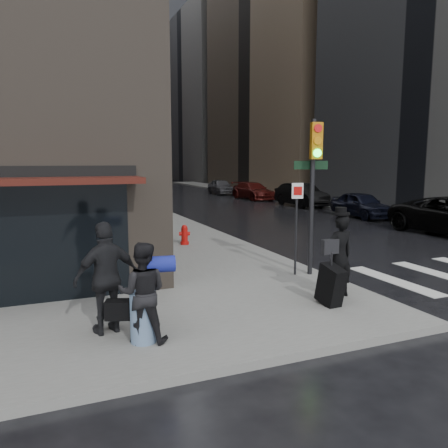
{
  "coord_description": "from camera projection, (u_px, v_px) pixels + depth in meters",
  "views": [
    {
      "loc": [
        -4.6,
        -7.36,
        3.02
      ],
      "look_at": [
        -0.08,
        3.67,
        1.3
      ],
      "focal_mm": 35.0,
      "sensor_mm": 36.0,
      "label": 1
    }
  ],
  "objects": [
    {
      "name": "man_overcoat",
      "position": [
        337.0,
        260.0,
        9.11
      ],
      "size": [
        1.01,
        1.01,
        1.95
      ],
      "rotation": [
        0.0,
        0.0,
        3.19
      ],
      "color": "black",
      "rests_on": "ground"
    },
    {
      "name": "fire_hydrant",
      "position": [
        185.0,
        236.0,
        15.16
      ],
      "size": [
        0.39,
        0.3,
        0.68
      ],
      "rotation": [
        0.0,
        0.0,
        -0.21
      ],
      "color": "#B20E0A",
      "rests_on": "ground"
    },
    {
      "name": "traffic_light",
      "position": [
        312.0,
        176.0,
        10.76
      ],
      "size": [
        0.95,
        0.56,
        3.89
      ],
      "rotation": [
        0.0,
        0.0,
        -0.26
      ],
      "color": "black",
      "rests_on": "ground"
    },
    {
      "name": "man_greycoat",
      "position": [
        107.0,
        278.0,
        7.25
      ],
      "size": [
        1.19,
        0.71,
        1.89
      ],
      "rotation": [
        0.0,
        0.0,
        3.38
      ],
      "color": "black",
      "rests_on": "ground"
    },
    {
      "name": "sidewalk_right",
      "position": [
        266.0,
        195.0,
        38.68
      ],
      "size": [
        3.0,
        50.0,
        0.15
      ],
      "primitive_type": "cube",
      "color": "slate",
      "rests_on": "ground"
    },
    {
      "name": "ground",
      "position": [
        296.0,
        310.0,
        8.9
      ],
      "size": [
        140.0,
        140.0,
        0.0
      ],
      "primitive_type": "plane",
      "color": "black",
      "rests_on": "ground"
    },
    {
      "name": "bldg_right_far",
      "position": [
        246.0,
        102.0,
        70.0
      ],
      "size": [
        22.0,
        20.0,
        25.0
      ],
      "primitive_type": "cube",
      "color": "#65635E",
      "rests_on": "ground"
    },
    {
      "name": "parked_car_1",
      "position": [
        361.0,
        205.0,
        23.57
      ],
      "size": [
        1.89,
        4.16,
        1.39
      ],
      "primitive_type": "imported",
      "rotation": [
        0.0,
        0.0,
        -0.06
      ],
      "color": "black",
      "rests_on": "ground"
    },
    {
      "name": "parked_car_4",
      "position": [
        221.0,
        187.0,
        40.44
      ],
      "size": [
        1.88,
        4.16,
        1.39
      ],
      "primitive_type": "imported",
      "rotation": [
        0.0,
        0.0,
        -0.06
      ],
      "color": "#454549",
      "rests_on": "ground"
    },
    {
      "name": "sidewalk_left",
      "position": [
        110.0,
        200.0,
        33.61
      ],
      "size": [
        4.0,
        50.0,
        0.15
      ],
      "primitive_type": "cube",
      "color": "slate",
      "rests_on": "ground"
    },
    {
      "name": "bldg_right_mid",
      "position": [
        335.0,
        15.0,
        48.01
      ],
      "size": [
        22.0,
        22.0,
        38.0
      ],
      "primitive_type": "cube",
      "color": "#917659",
      "rests_on": "ground"
    },
    {
      "name": "bldg_distant",
      "position": [
        101.0,
        90.0,
        80.3
      ],
      "size": [
        40.0,
        12.0,
        32.0
      ],
      "primitive_type": "cube",
      "color": "#65635E",
      "rests_on": "ground"
    },
    {
      "name": "man_jeans",
      "position": [
        142.0,
        292.0,
        6.89
      ],
      "size": [
        1.13,
        0.9,
        1.62
      ],
      "rotation": [
        0.0,
        0.0,
        2.81
      ],
      "color": "black",
      "rests_on": "ground"
    },
    {
      "name": "parked_car_3",
      "position": [
        253.0,
        191.0,
        34.84
      ],
      "size": [
        2.23,
        4.81,
        1.36
      ],
      "primitive_type": "imported",
      "rotation": [
        0.0,
        0.0,
        0.07
      ],
      "color": "#420F0D",
      "rests_on": "ground"
    },
    {
      "name": "parked_car_2",
      "position": [
        301.0,
        195.0,
        29.32
      ],
      "size": [
        1.74,
        4.74,
        1.55
      ],
      "primitive_type": "imported",
      "rotation": [
        0.0,
        0.0,
        -0.02
      ],
      "color": "black",
      "rests_on": "ground"
    }
  ]
}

